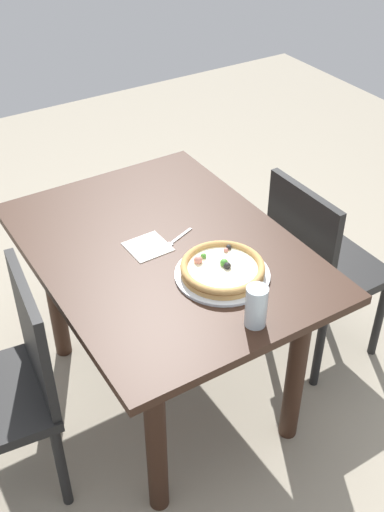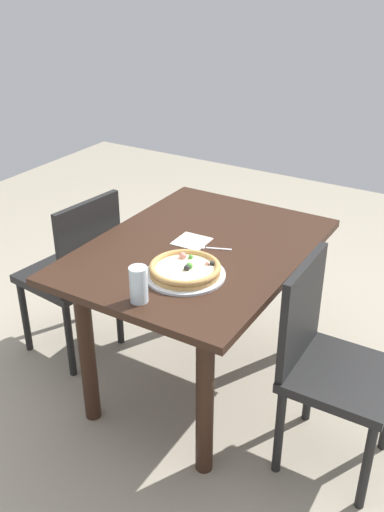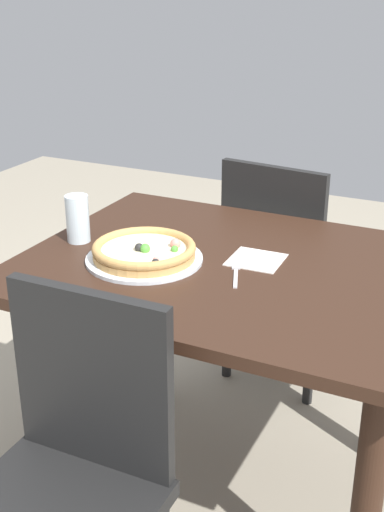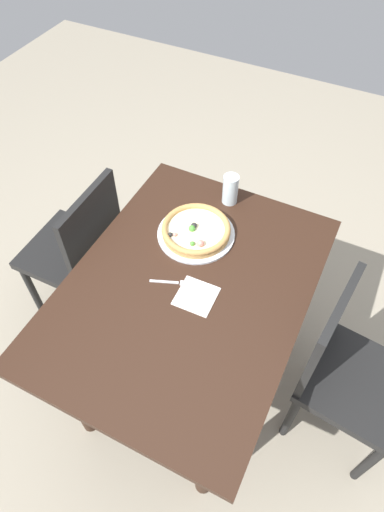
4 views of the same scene
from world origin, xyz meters
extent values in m
plane|color=#9E937F|center=(0.00, 0.00, 0.00)|extent=(6.00, 6.00, 0.00)
cube|color=#331E14|center=(0.00, 0.00, 0.73)|extent=(1.16, 0.86, 0.03)
cylinder|color=#331E14|center=(-0.44, -0.29, 0.36)|extent=(0.07, 0.07, 0.71)
cylinder|color=#331E14|center=(0.44, -0.29, 0.36)|extent=(0.07, 0.07, 0.71)
cylinder|color=#331E14|center=(-0.44, 0.29, 0.36)|extent=(0.07, 0.07, 0.71)
cylinder|color=#331E14|center=(0.44, 0.29, 0.36)|extent=(0.07, 0.07, 0.71)
cylinder|color=black|center=(-0.29, -0.88, 0.21)|extent=(0.04, 0.04, 0.41)
cylinder|color=black|center=(0.04, -0.54, 0.21)|extent=(0.04, 0.04, 0.41)
cylinder|color=black|center=(-0.30, -0.54, 0.21)|extent=(0.04, 0.04, 0.41)
cube|color=black|center=(-0.13, -0.71, 0.43)|extent=(0.40, 0.40, 0.04)
cube|color=black|center=(-0.13, -0.53, 0.66)|extent=(0.38, 0.03, 0.42)
cylinder|color=black|center=(-0.23, 0.90, 0.21)|extent=(0.04, 0.04, 0.41)
cylinder|color=black|center=(0.11, 0.86, 0.21)|extent=(0.04, 0.04, 0.41)
cylinder|color=black|center=(-0.26, 0.56, 0.21)|extent=(0.04, 0.04, 0.41)
cylinder|color=black|center=(0.07, 0.52, 0.21)|extent=(0.04, 0.04, 0.41)
cube|color=black|center=(-0.08, 0.71, 0.43)|extent=(0.44, 0.44, 0.04)
cube|color=black|center=(-0.10, 0.53, 0.66)|extent=(0.38, 0.07, 0.42)
cylinder|color=silver|center=(-0.25, -0.08, 0.75)|extent=(0.32, 0.32, 0.01)
cylinder|color=tan|center=(-0.25, -0.08, 0.76)|extent=(0.27, 0.27, 0.02)
cylinder|color=beige|center=(-0.25, -0.08, 0.77)|extent=(0.24, 0.24, 0.01)
torus|color=tan|center=(-0.25, -0.08, 0.78)|extent=(0.28, 0.28, 0.02)
sphere|color=#E58C7F|center=(-0.18, -0.03, 0.79)|extent=(0.03, 0.03, 0.03)
sphere|color=#4C9E38|center=(-0.16, -0.06, 0.78)|extent=(0.02, 0.02, 0.02)
sphere|color=#262626|center=(-0.17, -0.16, 0.78)|extent=(0.02, 0.02, 0.02)
sphere|color=#4C9E38|center=(-0.23, -0.10, 0.79)|extent=(0.03, 0.03, 0.03)
sphere|color=#262626|center=(-0.25, -0.10, 0.78)|extent=(0.02, 0.02, 0.02)
sphere|color=#E58C7F|center=(-0.18, -0.14, 0.78)|extent=(0.02, 0.02, 0.02)
cube|color=silver|center=(0.02, -0.09, 0.75)|extent=(0.05, 0.11, 0.00)
cube|color=silver|center=(-0.01, -0.01, 0.75)|extent=(0.04, 0.05, 0.00)
cylinder|color=silver|center=(-0.49, -0.04, 0.81)|extent=(0.07, 0.07, 0.14)
cube|color=white|center=(0.03, 0.05, 0.74)|extent=(0.14, 0.14, 0.00)
camera|label=1|loc=(-1.57, 0.85, 2.04)|focal=44.06mm
camera|label=2|loc=(-1.89, -1.10, 1.84)|focal=40.10mm
camera|label=3|loc=(0.60, -1.54, 1.47)|focal=47.62mm
camera|label=4|loc=(0.83, 0.43, 2.09)|focal=30.79mm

